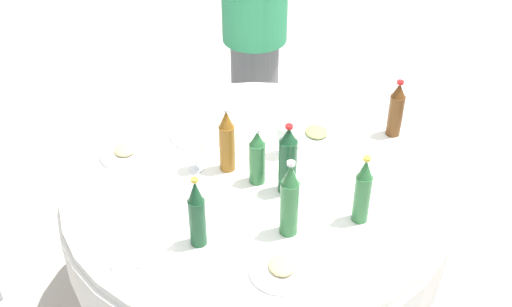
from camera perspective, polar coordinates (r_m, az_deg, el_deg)
The scene contains 20 objects.
ground_plane at distance 3.04m, azimuth 0.00°, elevation -13.21°, with size 10.00×10.00×0.00m, color #B7B2A8.
dining_table at distance 2.61m, azimuth 0.00°, elevation -4.69°, with size 1.56×1.56×0.74m.
bottle_dark_green_south at distance 2.16m, azimuth -5.37°, elevation -5.47°, with size 0.06×0.06×0.29m.
bottle_dark_green_north at distance 2.38m, azimuth 2.89°, elevation -0.67°, with size 0.07×0.07×0.30m.
bottle_green_left at distance 2.19m, azimuth 3.05°, elevation -4.26°, with size 0.07×0.07×0.31m.
bottle_green_right at distance 2.43m, azimuth 0.03°, elevation -0.38°, with size 0.06×0.06×0.25m.
bottle_green_rear at distance 2.28m, azimuth 9.64°, elevation -3.40°, with size 0.06×0.06×0.28m.
bottle_amber_inner at distance 2.49m, azimuth -2.65°, elevation 1.12°, with size 0.06×0.06×0.29m.
bottle_brown_west at distance 2.77m, azimuth 12.56°, elevation 3.87°, with size 0.06×0.06×0.27m.
wine_glass_right at distance 2.59m, azimuth 2.55°, elevation 1.81°, with size 0.07×0.07×0.14m.
wine_glass_rear at distance 2.52m, azimuth -5.50°, elevation 0.28°, with size 0.07×0.07×0.14m.
plate_far at distance 2.69m, azimuth -11.77°, elevation 0.07°, with size 0.21×0.21×0.04m.
plate_east at distance 2.76m, azimuth 5.46°, elevation 1.71°, with size 0.24×0.24×0.04m.
plate_near at distance 2.77m, azimuth -5.25°, elevation 1.81°, with size 0.25×0.25×0.02m.
plate_mid at distance 2.14m, azimuth 2.33°, elevation -10.39°, with size 0.22×0.22×0.04m.
fork_north at distance 2.48m, azimuth -9.79°, elevation -3.49°, with size 0.18×0.02×0.01m, color silver.
fork_left at distance 2.39m, azimuth -4.14°, elevation -4.76°, with size 0.18×0.02×0.01m, color silver.
knife_right at distance 2.53m, azimuth 11.22°, elevation -2.87°, with size 0.18×0.02×0.01m, color silver.
folded_napkin at distance 2.24m, azimuth -10.89°, elevation -8.67°, with size 0.15×0.15×0.02m, color white.
person_south at distance 3.38m, azimuth -0.12°, elevation 10.55°, with size 0.34×0.34×1.61m.
Camera 1 is at (1.93, -0.44, 2.31)m, focal length 44.20 mm.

